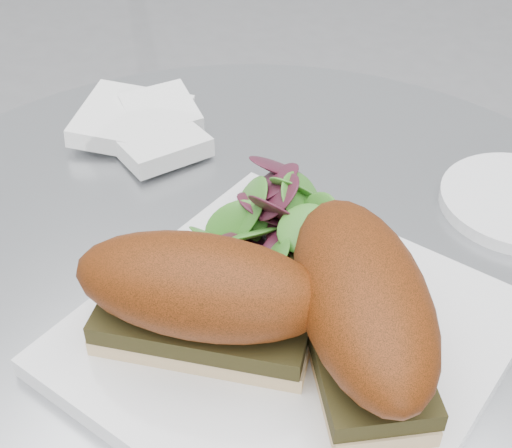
% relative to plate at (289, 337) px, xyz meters
% --- Properties ---
extents(plate, '(0.31, 0.31, 0.02)m').
position_rel_plate_xyz_m(plate, '(0.00, 0.00, 0.00)').
color(plate, white).
rests_on(plate, table).
extents(sandwich_left, '(0.17, 0.10, 0.08)m').
position_rel_plate_xyz_m(sandwich_left, '(-0.05, -0.03, 0.05)').
color(sandwich_left, '#DDC18A').
rests_on(sandwich_left, plate).
extents(sandwich_right, '(0.16, 0.19, 0.08)m').
position_rel_plate_xyz_m(sandwich_right, '(0.05, -0.00, 0.05)').
color(sandwich_right, '#DDC18A').
rests_on(sandwich_right, plate).
extents(salad, '(0.12, 0.12, 0.05)m').
position_rel_plate_xyz_m(salad, '(-0.04, 0.08, 0.03)').
color(salad, '#51922F').
rests_on(salad, plate).
extents(napkin, '(0.14, 0.14, 0.02)m').
position_rel_plate_xyz_m(napkin, '(-0.22, 0.18, 0.00)').
color(napkin, white).
rests_on(napkin, table).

